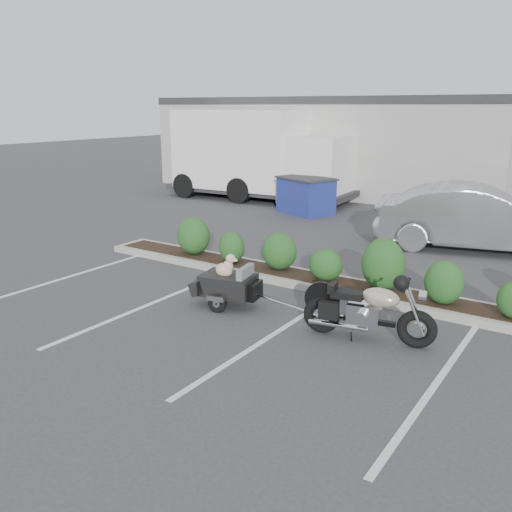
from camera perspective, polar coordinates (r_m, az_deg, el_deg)
The scene contains 8 objects.
ground at distance 9.99m, azimuth -2.58°, elevation -5.81°, with size 90.00×90.00×0.00m, color #38383A.
planter_kerb at distance 11.27m, azimuth 8.22°, elevation -3.05°, with size 12.00×1.00×0.15m, color #9E9E93.
building at distance 25.15m, azimuth 21.40°, elevation 10.76°, with size 26.00×10.00×4.00m, color #9EA099.
motorcycle at distance 8.80m, azimuth 11.67°, elevation -5.71°, with size 2.13×0.88×1.23m.
pet_trailer at distance 10.13m, azimuth -3.02°, elevation -2.93°, with size 1.73×0.99×1.02m.
sedan at distance 15.12m, azimuth 22.31°, elevation 3.72°, with size 1.78×5.11×1.69m, color #B0AFB7.
dumpster at distance 18.99m, azimuth 5.27°, elevation 6.39°, with size 2.26×1.93×1.26m.
delivery_truck at distance 21.78m, azimuth 0.29°, elevation 10.37°, with size 7.77×3.08×3.49m.
Camera 1 is at (5.55, -7.47, 3.63)m, focal length 38.00 mm.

